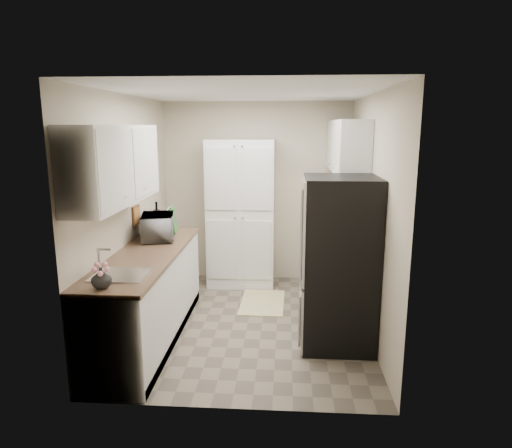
% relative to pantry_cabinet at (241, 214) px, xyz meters
% --- Properties ---
extents(ground, '(3.20, 3.20, 0.00)m').
position_rel_pantry_cabinet_xyz_m(ground, '(0.20, -1.32, -1.00)').
color(ground, '#665B4C').
rests_on(ground, ground).
extents(room_shell, '(2.64, 3.24, 2.52)m').
position_rel_pantry_cabinet_xyz_m(room_shell, '(0.18, -1.32, 0.63)').
color(room_shell, beige).
rests_on(room_shell, ground).
extents(pantry_cabinet, '(0.90, 0.55, 2.00)m').
position_rel_pantry_cabinet_xyz_m(pantry_cabinet, '(0.00, 0.00, 0.00)').
color(pantry_cabinet, silver).
rests_on(pantry_cabinet, ground).
extents(base_cabinet_left, '(0.60, 2.30, 0.88)m').
position_rel_pantry_cabinet_xyz_m(base_cabinet_left, '(-0.79, -1.75, -0.56)').
color(base_cabinet_left, silver).
rests_on(base_cabinet_left, ground).
extents(countertop_left, '(0.63, 2.33, 0.04)m').
position_rel_pantry_cabinet_xyz_m(countertop_left, '(-0.79, -1.75, -0.10)').
color(countertop_left, brown).
rests_on(countertop_left, base_cabinet_left).
extents(base_cabinet_right, '(0.60, 0.80, 0.88)m').
position_rel_pantry_cabinet_xyz_m(base_cabinet_right, '(1.19, -0.12, -0.56)').
color(base_cabinet_right, silver).
rests_on(base_cabinet_right, ground).
extents(countertop_right, '(0.63, 0.83, 0.04)m').
position_rel_pantry_cabinet_xyz_m(countertop_right, '(1.19, -0.12, -0.10)').
color(countertop_right, brown).
rests_on(countertop_right, base_cabinet_right).
extents(electric_range, '(0.71, 0.78, 1.13)m').
position_rel_pantry_cabinet_xyz_m(electric_range, '(1.17, -0.93, -0.52)').
color(electric_range, '#B7B7BC').
rests_on(electric_range, ground).
extents(refrigerator, '(0.70, 0.72, 1.70)m').
position_rel_pantry_cabinet_xyz_m(refrigerator, '(1.14, -1.73, -0.15)').
color(refrigerator, '#B7B7BC').
rests_on(refrigerator, ground).
extents(microwave, '(0.45, 0.58, 0.28)m').
position_rel_pantry_cabinet_xyz_m(microwave, '(-0.82, -1.18, 0.06)').
color(microwave, '#BBBABF').
rests_on(microwave, countertop_left).
extents(wine_bottle, '(0.08, 0.08, 0.33)m').
position_rel_pantry_cabinet_xyz_m(wine_bottle, '(-0.94, -0.80, 0.09)').
color(wine_bottle, black).
rests_on(wine_bottle, countertop_left).
extents(flower_vase, '(0.20, 0.20, 0.17)m').
position_rel_pantry_cabinet_xyz_m(flower_vase, '(-0.83, -2.77, 0.00)').
color(flower_vase, silver).
rests_on(flower_vase, countertop_left).
extents(cutting_board, '(0.05, 0.25, 0.32)m').
position_rel_pantry_cabinet_xyz_m(cutting_board, '(-0.73, -0.81, 0.08)').
color(cutting_board, '#337D33').
rests_on(cutting_board, countertop_left).
extents(toaster_oven, '(0.26, 0.33, 0.19)m').
position_rel_pantry_cabinet_xyz_m(toaster_oven, '(1.19, -0.14, 0.01)').
color(toaster_oven, '#BAB9BE').
rests_on(toaster_oven, countertop_right).
extents(fruit_basket, '(0.33, 0.33, 0.11)m').
position_rel_pantry_cabinet_xyz_m(fruit_basket, '(1.16, -0.13, 0.16)').
color(fruit_basket, orange).
rests_on(fruit_basket, toaster_oven).
extents(kitchen_mat, '(0.55, 0.86, 0.01)m').
position_rel_pantry_cabinet_xyz_m(kitchen_mat, '(0.33, -0.71, -0.99)').
color(kitchen_mat, '#CCC683').
rests_on(kitchen_mat, ground).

